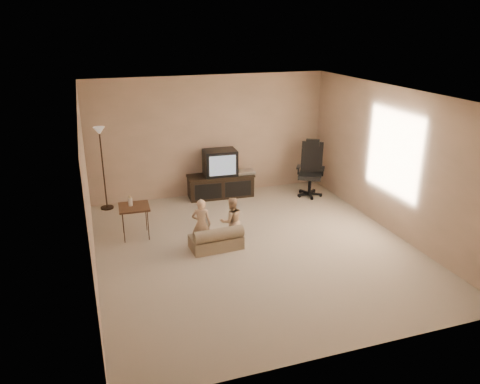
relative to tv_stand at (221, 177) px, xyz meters
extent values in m
plane|color=#BBAC95|center=(-0.15, -2.49, -0.42)|extent=(5.50, 5.50, 0.00)
plane|color=silver|center=(-0.15, -2.49, 2.08)|extent=(5.50, 5.50, 0.00)
plane|color=tan|center=(-0.15, 0.26, 0.83)|extent=(5.00, 0.00, 5.00)
plane|color=tan|center=(-0.15, -5.24, 0.83)|extent=(5.00, 0.00, 5.00)
plane|color=tan|center=(-2.65, -2.49, 0.83)|extent=(0.00, 5.50, 5.50)
plane|color=tan|center=(2.35, -2.49, 0.83)|extent=(0.00, 5.50, 5.50)
cube|color=black|center=(-0.01, 0.00, -0.20)|extent=(1.37, 0.55, 0.43)
cube|color=black|center=(-0.01, 0.00, 0.04)|extent=(1.41, 0.59, 0.04)
cube|color=black|center=(-0.34, -0.23, -0.20)|extent=(0.56, 0.05, 0.33)
cube|color=black|center=(0.30, -0.26, -0.20)|extent=(0.56, 0.05, 0.33)
cube|color=black|center=(-0.01, 0.02, 0.33)|extent=(0.70, 0.51, 0.53)
cube|color=white|center=(-0.02, -0.23, 0.33)|extent=(0.55, 0.04, 0.41)
cube|color=#B7B7BA|center=(0.52, -0.08, 0.09)|extent=(0.40, 0.29, 0.06)
cylinder|color=black|center=(1.79, -0.58, -0.18)|extent=(0.07, 0.07, 0.37)
cube|color=black|center=(1.79, -0.58, 0.03)|extent=(0.64, 0.64, 0.08)
cube|color=black|center=(1.91, -0.39, 0.38)|extent=(0.47, 0.38, 0.66)
cube|color=black|center=(1.91, -0.39, 0.69)|extent=(0.29, 0.23, 0.15)
cube|color=black|center=(1.58, -0.45, 0.21)|extent=(0.19, 0.26, 0.04)
cube|color=black|center=(2.00, -0.71, 0.21)|extent=(0.19, 0.26, 0.04)
cube|color=brown|center=(-1.94, -1.43, 0.13)|extent=(0.53, 0.53, 0.03)
cylinder|color=black|center=(-2.15, -1.63, -0.15)|extent=(0.01, 0.01, 0.55)
cylinder|color=black|center=(-1.75, -1.64, -0.15)|extent=(0.01, 0.01, 0.55)
cylinder|color=black|center=(-2.14, -1.22, -0.15)|extent=(0.01, 0.01, 0.55)
cylinder|color=black|center=(-1.73, -1.24, -0.15)|extent=(0.01, 0.01, 0.55)
cylinder|color=white|center=(-1.99, -1.39, 0.21)|extent=(0.07, 0.07, 0.14)
cone|color=beige|center=(-1.99, -1.39, 0.31)|extent=(0.06, 0.06, 0.05)
cylinder|color=black|center=(-2.34, 0.06, -0.40)|extent=(0.25, 0.25, 0.03)
cylinder|color=black|center=(-2.34, 0.06, 0.36)|extent=(0.03, 0.03, 1.55)
cone|color=beige|center=(-2.34, 0.06, 1.15)|extent=(0.22, 0.22, 0.15)
cube|color=#9A8B68|center=(-0.75, -2.29, -0.31)|extent=(0.85, 0.50, 0.22)
cylinder|color=#9A8B68|center=(-0.75, -2.44, -0.11)|extent=(0.82, 0.24, 0.20)
imported|color=#E0B58C|center=(-0.97, -2.23, 0.01)|extent=(0.37, 0.31, 0.85)
imported|color=#E0B58C|center=(-0.46, -2.22, -0.01)|extent=(0.40, 0.23, 0.81)
camera|label=1|loc=(-2.57, -8.95, 3.08)|focal=35.00mm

